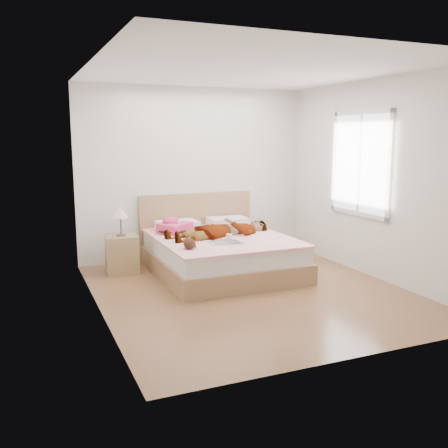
{
  "coord_description": "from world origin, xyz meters",
  "views": [
    {
      "loc": [
        -2.56,
        -5.24,
        1.87
      ],
      "look_at": [
        0.0,
        0.85,
        0.7
      ],
      "focal_mm": 40.0,
      "sensor_mm": 36.0,
      "label": 1
    }
  ],
  "objects_px": {
    "towel": "(174,226)",
    "plush_toy": "(189,243)",
    "phone": "(178,221)",
    "woman": "(221,227)",
    "bed": "(219,252)",
    "magazine": "(226,242)",
    "nightstand": "(122,251)",
    "coffee_mug": "(229,237)"
  },
  "relations": [
    {
      "from": "towel",
      "to": "plush_toy",
      "type": "distance_m",
      "value": 1.07
    },
    {
      "from": "phone",
      "to": "plush_toy",
      "type": "height_order",
      "value": "phone"
    },
    {
      "from": "plush_toy",
      "to": "towel",
      "type": "bearing_deg",
      "value": 82.84
    },
    {
      "from": "woman",
      "to": "bed",
      "type": "relative_size",
      "value": 0.77
    },
    {
      "from": "magazine",
      "to": "plush_toy",
      "type": "relative_size",
      "value": 1.83
    },
    {
      "from": "magazine",
      "to": "nightstand",
      "type": "height_order",
      "value": "nightstand"
    },
    {
      "from": "phone",
      "to": "bed",
      "type": "relative_size",
      "value": 0.04
    },
    {
      "from": "phone",
      "to": "magazine",
      "type": "relative_size",
      "value": 0.2
    },
    {
      "from": "magazine",
      "to": "plush_toy",
      "type": "xyz_separation_m",
      "value": [
        -0.54,
        -0.12,
        0.06
      ]
    },
    {
      "from": "phone",
      "to": "magazine",
      "type": "xyz_separation_m",
      "value": [
        0.35,
        -0.92,
        -0.15
      ]
    },
    {
      "from": "coffee_mug",
      "to": "woman",
      "type": "bearing_deg",
      "value": 83.32
    },
    {
      "from": "coffee_mug",
      "to": "bed",
      "type": "bearing_deg",
      "value": 90.25
    },
    {
      "from": "nightstand",
      "to": "towel",
      "type": "bearing_deg",
      "value": 0.39
    },
    {
      "from": "phone",
      "to": "bed",
      "type": "height_order",
      "value": "bed"
    },
    {
      "from": "coffee_mug",
      "to": "plush_toy",
      "type": "height_order",
      "value": "plush_toy"
    },
    {
      "from": "phone",
      "to": "nightstand",
      "type": "distance_m",
      "value": 0.89
    },
    {
      "from": "towel",
      "to": "plush_toy",
      "type": "relative_size",
      "value": 2.36
    },
    {
      "from": "bed",
      "to": "plush_toy",
      "type": "height_order",
      "value": "bed"
    },
    {
      "from": "woman",
      "to": "coffee_mug",
      "type": "bearing_deg",
      "value": -17.62
    },
    {
      "from": "towel",
      "to": "bed",
      "type": "bearing_deg",
      "value": -40.25
    },
    {
      "from": "towel",
      "to": "nightstand",
      "type": "bearing_deg",
      "value": -179.61
    },
    {
      "from": "phone",
      "to": "nightstand",
      "type": "bearing_deg",
      "value": 167.7
    },
    {
      "from": "woman",
      "to": "bed",
      "type": "distance_m",
      "value": 0.35
    },
    {
      "from": "towel",
      "to": "plush_toy",
      "type": "height_order",
      "value": "towel"
    },
    {
      "from": "phone",
      "to": "magazine",
      "type": "distance_m",
      "value": 0.99
    },
    {
      "from": "bed",
      "to": "coffee_mug",
      "type": "relative_size",
      "value": 18.01
    },
    {
      "from": "nightstand",
      "to": "phone",
      "type": "bearing_deg",
      "value": -1.36
    },
    {
      "from": "plush_toy",
      "to": "woman",
      "type": "bearing_deg",
      "value": 42.68
    },
    {
      "from": "woman",
      "to": "plush_toy",
      "type": "xyz_separation_m",
      "value": [
        -0.69,
        -0.64,
        -0.04
      ]
    },
    {
      "from": "woman",
      "to": "towel",
      "type": "height_order",
      "value": "towel"
    },
    {
      "from": "magazine",
      "to": "coffee_mug",
      "type": "relative_size",
      "value": 3.72
    },
    {
      "from": "coffee_mug",
      "to": "plush_toy",
      "type": "distance_m",
      "value": 0.7
    },
    {
      "from": "coffee_mug",
      "to": "nightstand",
      "type": "bearing_deg",
      "value": 148.31
    },
    {
      "from": "plush_toy",
      "to": "nightstand",
      "type": "bearing_deg",
      "value": 120.4
    },
    {
      "from": "phone",
      "to": "bed",
      "type": "distance_m",
      "value": 0.73
    },
    {
      "from": "towel",
      "to": "nightstand",
      "type": "relative_size",
      "value": 0.6
    },
    {
      "from": "bed",
      "to": "coffee_mug",
      "type": "height_order",
      "value": "bed"
    },
    {
      "from": "phone",
      "to": "woman",
      "type": "bearing_deg",
      "value": -49.61
    },
    {
      "from": "bed",
      "to": "towel",
      "type": "xyz_separation_m",
      "value": [
        -0.51,
        0.44,
        0.33
      ]
    },
    {
      "from": "towel",
      "to": "magazine",
      "type": "height_order",
      "value": "towel"
    },
    {
      "from": "towel",
      "to": "coffee_mug",
      "type": "bearing_deg",
      "value": -56.83
    },
    {
      "from": "woman",
      "to": "coffee_mug",
      "type": "xyz_separation_m",
      "value": [
        -0.04,
        -0.36,
        -0.07
      ]
    }
  ]
}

